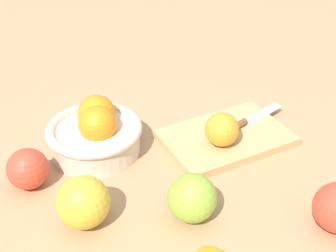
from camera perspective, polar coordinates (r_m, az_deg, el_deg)
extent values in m
plane|color=tan|center=(0.81, 1.93, -6.59)|extent=(2.40, 2.40, 0.00)
cylinder|color=beige|center=(0.87, -9.21, -1.77)|extent=(0.17, 0.17, 0.05)
torus|color=beige|center=(0.85, -9.36, -0.37)|extent=(0.18, 0.18, 0.02)
sphere|color=orange|center=(0.83, -8.92, 0.20)|extent=(0.07, 0.07, 0.07)
sphere|color=orange|center=(0.86, -9.04, 1.56)|extent=(0.07, 0.07, 0.07)
cube|color=tan|center=(0.90, 7.33, -1.47)|extent=(0.25, 0.17, 0.02)
sphere|color=orange|center=(0.85, 6.85, -0.45)|extent=(0.06, 0.06, 0.06)
cube|color=silver|center=(0.97, 11.82, 1.51)|extent=(0.11, 0.05, 0.00)
cylinder|color=brown|center=(0.91, 8.85, 0.09)|extent=(0.05, 0.03, 0.01)
sphere|color=#8EB738|center=(0.71, 3.08, -9.09)|extent=(0.08, 0.08, 0.08)
sphere|color=gold|center=(0.71, -10.68, -9.48)|extent=(0.08, 0.08, 0.08)
sphere|color=#D6422D|center=(0.81, -17.35, -5.21)|extent=(0.07, 0.07, 0.07)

